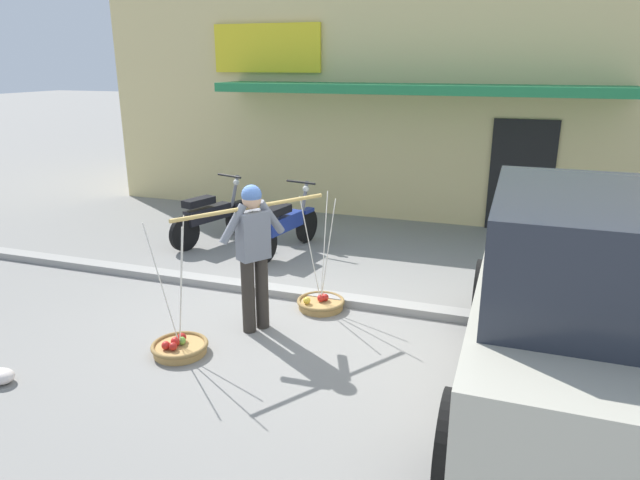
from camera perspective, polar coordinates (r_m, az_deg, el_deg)
The scene contains 10 objects.
ground_plane at distance 6.89m, azimuth -4.34°, elevation -7.91°, with size 90.00×90.00×0.00m, color gray.
sidewalk_curb at distance 7.46m, azimuth -2.22°, elevation -5.39°, with size 20.00×0.24×0.10m, color gray.
fruit_vendor at distance 6.30m, azimuth -6.71°, elevation -0.85°, with size 1.07×1.60×1.70m.
fruit_basket_left_side at distance 7.12m, azimuth 0.07°, elevation -6.30°, with size 0.60×0.60×1.45m.
fruit_basket_right_side at distance 6.27m, azimuth -13.94°, elevation -10.34°, with size 0.60×0.60×1.45m.
motorcycle_nearest_shop at distance 9.77m, azimuth -10.92°, elevation 2.36°, with size 0.71×1.76×1.09m.
motorcycle_second_in_row at distance 9.07m, azimuth -3.50°, elevation 1.47°, with size 0.57×1.80×1.09m.
parked_truck at distance 5.24m, azimuth 26.24°, elevation -5.91°, with size 2.19×4.74×2.10m.
storefront_building at distance 13.25m, azimuth 11.46°, elevation 13.48°, with size 13.00×6.00×4.20m.
plastic_litter_bag at distance 6.37m, azimuth -29.44°, elevation -11.84°, with size 0.28×0.22×0.14m, color silver.
Camera 1 is at (2.51, -5.70, 2.95)m, focal length 31.83 mm.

